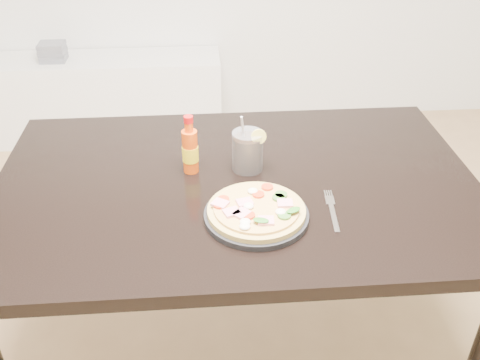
{
  "coord_description": "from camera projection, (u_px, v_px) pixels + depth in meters",
  "views": [
    {
      "loc": [
        -0.21,
        -0.97,
        1.6
      ],
      "look_at": [
        -0.12,
        0.21,
        0.83
      ],
      "focal_mm": 40.0,
      "sensor_mm": 36.0,
      "label": 1
    }
  ],
  "objects": [
    {
      "name": "cola_cup",
      "position": [
        248.0,
        152.0,
        1.58
      ],
      "size": [
        0.1,
        0.09,
        0.18
      ],
      "rotation": [
        0.0,
        0.0,
        -0.43
      ],
      "color": "black",
      "rests_on": "dining_table"
    },
    {
      "name": "fork",
      "position": [
        332.0,
        209.0,
        1.43
      ],
      "size": [
        0.03,
        0.19,
        0.0
      ],
      "rotation": [
        0.0,
        0.0,
        -0.08
      ],
      "color": "silver",
      "rests_on": "dining_table"
    },
    {
      "name": "plate",
      "position": [
        256.0,
        215.0,
        1.4
      ],
      "size": [
        0.27,
        0.27,
        0.02
      ],
      "primitive_type": "cylinder",
      "color": "black",
      "rests_on": "dining_table"
    },
    {
      "name": "pizza",
      "position": [
        256.0,
        210.0,
        1.38
      ],
      "size": [
        0.26,
        0.26,
        0.03
      ],
      "color": "#D2B65E",
      "rests_on": "plate"
    },
    {
      "name": "hot_sauce_bottle",
      "position": [
        190.0,
        150.0,
        1.56
      ],
      "size": [
        0.06,
        0.06,
        0.18
      ],
      "rotation": [
        0.0,
        0.0,
        -0.39
      ],
      "color": "#D8480C",
      "rests_on": "dining_table"
    },
    {
      "name": "media_console",
      "position": [
        105.0,
        98.0,
        3.24
      ],
      "size": [
        1.4,
        0.34,
        0.5
      ],
      "primitive_type": "cube",
      "color": "white",
      "rests_on": "ground"
    },
    {
      "name": "dining_table",
      "position": [
        237.0,
        204.0,
        1.6
      ],
      "size": [
        1.4,
        0.9,
        0.75
      ],
      "color": "black",
      "rests_on": "ground"
    },
    {
      "name": "cd_stack",
      "position": [
        53.0,
        52.0,
        3.04
      ],
      "size": [
        0.14,
        0.12,
        0.1
      ],
      "color": "slate",
      "rests_on": "media_console"
    }
  ]
}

